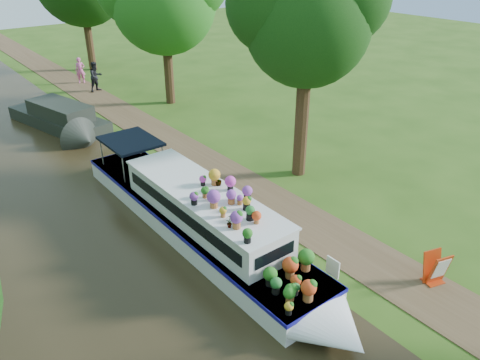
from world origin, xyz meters
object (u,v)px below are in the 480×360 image
object	(u,v)px
plant_boat	(204,218)
second_boat	(61,118)
sandwich_board	(436,269)
pedestrian_pink	(80,70)
pedestrian_dark	(96,77)

from	to	relation	value
plant_boat	second_boat	distance (m)	13.38
second_boat	sandwich_board	bearing A→B (deg)	-91.48
sandwich_board	pedestrian_pink	distance (m)	27.45
plant_boat	pedestrian_pink	world-z (taller)	plant_boat
plant_boat	sandwich_board	distance (m)	7.24
pedestrian_dark	plant_boat	bearing A→B (deg)	-116.78
pedestrian_pink	plant_boat	bearing A→B (deg)	-78.45
sandwich_board	pedestrian_pink	size ratio (longest dim) A/B	0.57
plant_boat	sandwich_board	world-z (taller)	plant_boat
second_boat	pedestrian_dark	xyz separation A→B (m)	(4.27, 5.46, 0.42)
plant_boat	pedestrian_pink	xyz separation A→B (m)	(4.09, 21.47, 0.06)
second_boat	plant_boat	bearing A→B (deg)	-103.18
pedestrian_pink	pedestrian_dark	bearing A→B (deg)	-66.39
pedestrian_pink	sandwich_board	bearing A→B (deg)	-67.70
pedestrian_pink	second_boat	bearing A→B (deg)	-95.18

